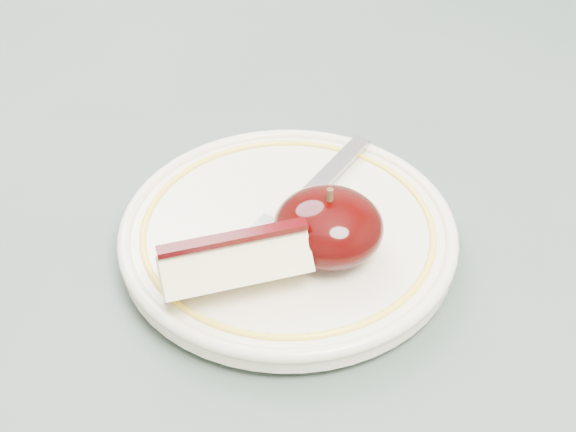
% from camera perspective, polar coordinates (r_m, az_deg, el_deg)
% --- Properties ---
extents(table, '(0.90, 0.90, 0.75)m').
position_cam_1_polar(table, '(0.61, -2.35, -5.94)').
color(table, brown).
rests_on(table, ground).
extents(plate, '(0.22, 0.22, 0.02)m').
position_cam_1_polar(plate, '(0.51, -0.00, -1.19)').
color(plate, beige).
rests_on(plate, table).
extents(apple_half, '(0.07, 0.06, 0.05)m').
position_cam_1_polar(apple_half, '(0.48, 2.90, -0.76)').
color(apple_half, black).
rests_on(apple_half, plate).
extents(apple_wedge, '(0.09, 0.07, 0.04)m').
position_cam_1_polar(apple_wedge, '(0.46, -3.83, -3.38)').
color(apple_wedge, beige).
rests_on(apple_wedge, plate).
extents(fork, '(0.08, 0.16, 0.00)m').
position_cam_1_polar(fork, '(0.52, 0.90, 0.91)').
color(fork, '#92959A').
rests_on(fork, plate).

